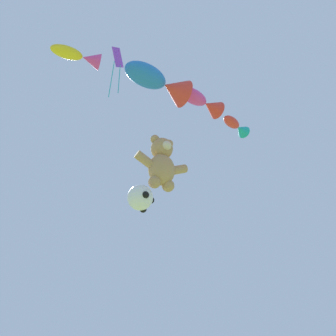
{
  "coord_description": "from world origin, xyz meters",
  "views": [
    {
      "loc": [
        -3.52,
        -4.04,
        1.79
      ],
      "look_at": [
        1.46,
        4.39,
        7.54
      ],
      "focal_mm": 35.0,
      "sensor_mm": 36.0,
      "label": 1
    }
  ],
  "objects_px": {
    "fish_kite_magenta": "(203,102)",
    "fish_kite_cobalt": "(160,83)",
    "diamond_kite": "(117,61)",
    "fish_kite_crimson": "(236,126)",
    "soccer_ball_kite": "(140,198)",
    "teddy_bear_kite": "(162,163)",
    "fish_kite_goldfin": "(79,56)"
  },
  "relations": [
    {
      "from": "soccer_ball_kite",
      "to": "fish_kite_goldfin",
      "type": "distance_m",
      "value": 5.0
    },
    {
      "from": "soccer_ball_kite",
      "to": "fish_kite_cobalt",
      "type": "bearing_deg",
      "value": -100.8
    },
    {
      "from": "diamond_kite",
      "to": "fish_kite_crimson",
      "type": "bearing_deg",
      "value": -21.3
    },
    {
      "from": "fish_kite_crimson",
      "to": "fish_kite_magenta",
      "type": "height_order",
      "value": "fish_kite_magenta"
    },
    {
      "from": "teddy_bear_kite",
      "to": "fish_kite_crimson",
      "type": "height_order",
      "value": "fish_kite_crimson"
    },
    {
      "from": "fish_kite_crimson",
      "to": "diamond_kite",
      "type": "xyz_separation_m",
      "value": [
        -4.7,
        1.83,
        2.9
      ]
    },
    {
      "from": "soccer_ball_kite",
      "to": "diamond_kite",
      "type": "xyz_separation_m",
      "value": [
        -1.3,
        0.22,
        6.29
      ]
    },
    {
      "from": "teddy_bear_kite",
      "to": "diamond_kite",
      "type": "height_order",
      "value": "diamond_kite"
    },
    {
      "from": "fish_kite_cobalt",
      "to": "diamond_kite",
      "type": "height_order",
      "value": "diamond_kite"
    },
    {
      "from": "fish_kite_goldfin",
      "to": "fish_kite_cobalt",
      "type": "bearing_deg",
      "value": -0.34
    },
    {
      "from": "diamond_kite",
      "to": "fish_kite_cobalt",
      "type": "bearing_deg",
      "value": -67.47
    },
    {
      "from": "teddy_bear_kite",
      "to": "diamond_kite",
      "type": "relative_size",
      "value": 0.79
    },
    {
      "from": "soccer_ball_kite",
      "to": "fish_kite_magenta",
      "type": "xyz_separation_m",
      "value": [
        1.71,
        -1.66,
        3.89
      ]
    },
    {
      "from": "fish_kite_goldfin",
      "to": "teddy_bear_kite",
      "type": "bearing_deg",
      "value": 23.87
    },
    {
      "from": "soccer_ball_kite",
      "to": "fish_kite_crimson",
      "type": "bearing_deg",
      "value": -25.38
    },
    {
      "from": "fish_kite_cobalt",
      "to": "fish_kite_magenta",
      "type": "bearing_deg",
      "value": 9.28
    },
    {
      "from": "diamond_kite",
      "to": "fish_kite_magenta",
      "type": "bearing_deg",
      "value": -31.91
    },
    {
      "from": "teddy_bear_kite",
      "to": "fish_kite_crimson",
      "type": "bearing_deg",
      "value": -27.1
    },
    {
      "from": "fish_kite_crimson",
      "to": "fish_kite_goldfin",
      "type": "relative_size",
      "value": 0.95
    },
    {
      "from": "teddy_bear_kite",
      "to": "fish_kite_goldfin",
      "type": "height_order",
      "value": "fish_kite_goldfin"
    },
    {
      "from": "teddy_bear_kite",
      "to": "fish_kite_crimson",
      "type": "xyz_separation_m",
      "value": [
        2.7,
        -1.38,
        1.87
      ]
    },
    {
      "from": "teddy_bear_kite",
      "to": "soccer_ball_kite",
      "type": "height_order",
      "value": "teddy_bear_kite"
    },
    {
      "from": "fish_kite_magenta",
      "to": "fish_kite_cobalt",
      "type": "xyz_separation_m",
      "value": [
        -2.09,
        -0.34,
        -0.32
      ]
    },
    {
      "from": "fish_kite_crimson",
      "to": "fish_kite_goldfin",
      "type": "bearing_deg",
      "value": -176.84
    },
    {
      "from": "soccer_ball_kite",
      "to": "diamond_kite",
      "type": "bearing_deg",
      "value": 170.4
    },
    {
      "from": "fish_kite_magenta",
      "to": "fish_kite_crimson",
      "type": "bearing_deg",
      "value": 1.43
    },
    {
      "from": "teddy_bear_kite",
      "to": "diamond_kite",
      "type": "xyz_separation_m",
      "value": [
        -2.0,
        0.45,
        4.77
      ]
    },
    {
      "from": "teddy_bear_kite",
      "to": "fish_kite_magenta",
      "type": "bearing_deg",
      "value": -54.67
    },
    {
      "from": "soccer_ball_kite",
      "to": "fish_kite_magenta",
      "type": "bearing_deg",
      "value": -44.05
    },
    {
      "from": "teddy_bear_kite",
      "to": "fish_kite_crimson",
      "type": "relative_size",
      "value": 1.53
    },
    {
      "from": "fish_kite_magenta",
      "to": "fish_kite_goldfin",
      "type": "relative_size",
      "value": 1.33
    },
    {
      "from": "teddy_bear_kite",
      "to": "fish_kite_crimson",
      "type": "distance_m",
      "value": 3.56
    }
  ]
}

